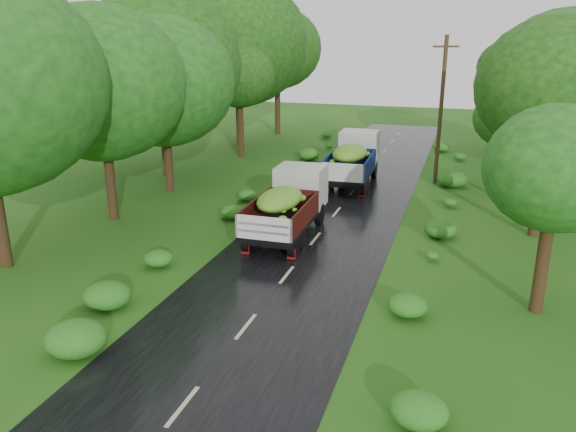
% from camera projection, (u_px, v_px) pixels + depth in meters
% --- Properties ---
extents(ground, '(120.00, 120.00, 0.00)m').
position_uv_depth(ground, '(183.00, 407.00, 13.29)').
color(ground, '#1B4E10').
rests_on(ground, ground).
extents(road, '(6.50, 80.00, 0.02)m').
position_uv_depth(road, '(258.00, 312.00, 17.81)').
color(road, black).
rests_on(road, ground).
extents(road_lines, '(0.12, 69.60, 0.00)m').
position_uv_depth(road_lines, '(268.00, 298.00, 18.71)').
color(road_lines, '#BFB78C').
rests_on(road_lines, road).
extents(truck_near, '(2.34, 6.33, 2.64)m').
position_uv_depth(truck_near, '(289.00, 202.00, 24.31)').
color(truck_near, black).
rests_on(truck_near, ground).
extents(truck_far, '(2.54, 6.67, 2.77)m').
position_uv_depth(truck_far, '(354.00, 157.00, 32.76)').
color(truck_far, black).
rests_on(truck_far, ground).
extents(utility_pole, '(1.39, 0.69, 8.39)m').
position_uv_depth(utility_pole, '(441.00, 110.00, 31.83)').
color(utility_pole, '#382616').
rests_on(utility_pole, ground).
extents(trees_left, '(6.19, 35.32, 9.93)m').
position_uv_depth(trees_left, '(185.00, 63.00, 33.47)').
color(trees_left, black).
rests_on(trees_left, ground).
extents(trees_right, '(6.98, 31.58, 7.98)m').
position_uv_depth(trees_right, '(546.00, 90.00, 29.89)').
color(trees_right, black).
rests_on(trees_right, ground).
extents(shrubs, '(11.90, 44.00, 0.70)m').
position_uv_depth(shrubs, '(327.00, 218.00, 25.85)').
color(shrubs, '#236117').
rests_on(shrubs, ground).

